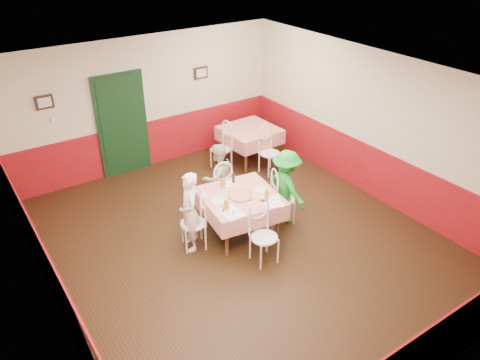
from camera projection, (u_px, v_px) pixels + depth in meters
floor at (241, 241)px, 7.94m from camera, size 7.00×7.00×0.00m
ceiling at (241, 80)px, 6.57m from camera, size 7.00×7.00×0.00m
back_wall at (147, 103)px, 9.77m from camera, size 6.00×0.10×2.80m
front_wall at (436, 302)px, 4.73m from camera, size 6.00×0.10×2.80m
left_wall at (41, 232)px, 5.78m from camera, size 0.10×7.00×2.80m
right_wall at (374, 126)px, 8.72m from camera, size 0.10×7.00×2.80m
wainscot_back at (151, 143)px, 10.21m from camera, size 6.00×0.03×1.00m
wainscot_left at (56, 286)px, 6.23m from camera, size 0.03×7.00×1.00m
wainscot_right at (367, 169)px, 9.15m from camera, size 0.03×7.00×1.00m
door at (123, 126)px, 9.62m from camera, size 0.96×0.06×2.10m
picture_left at (44, 102)px, 8.54m from camera, size 0.32×0.03×0.26m
picture_right at (201, 73)px, 10.16m from camera, size 0.32×0.03×0.26m
thermostat at (54, 119)px, 8.76m from camera, size 0.10×0.03×0.10m
main_table at (240, 214)px, 7.97m from camera, size 1.37×1.37×0.77m
second_table at (249, 144)px, 10.44m from camera, size 1.17×1.17×0.77m
chair_left at (193, 224)px, 7.60m from camera, size 0.52×0.52×0.90m
chair_right at (283, 199)px, 8.26m from camera, size 0.54×0.54×0.90m
chair_far at (219, 188)px, 8.59m from camera, size 0.47×0.47×0.90m
chair_near at (264, 238)px, 7.27m from camera, size 0.45×0.45×0.90m
chair_second_a at (221, 149)px, 10.03m from camera, size 0.44×0.44×0.90m
chair_second_b at (270, 153)px, 9.86m from camera, size 0.44×0.44×0.90m
pizza at (241, 195)px, 7.75m from camera, size 0.46×0.46×0.03m
plate_left at (219, 201)px, 7.61m from camera, size 0.28×0.28×0.01m
plate_right at (261, 189)px, 7.93m from camera, size 0.28×0.28×0.01m
plate_far at (228, 184)px, 8.09m from camera, size 0.28×0.28×0.01m
glass_a at (226, 205)px, 7.38m from camera, size 0.09×0.09×0.15m
glass_b at (267, 193)px, 7.70m from camera, size 0.08×0.08×0.13m
glass_c at (223, 183)px, 7.99m from camera, size 0.09×0.09×0.14m
beer_bottle at (233, 178)px, 8.09m from camera, size 0.06×0.06×0.20m
shaker_a at (228, 212)px, 7.25m from camera, size 0.04×0.04×0.09m
shaker_b at (233, 212)px, 7.26m from camera, size 0.04×0.04×0.09m
shaker_c at (223, 210)px, 7.31m from camera, size 0.04×0.04×0.09m
menu_left at (231, 213)px, 7.31m from camera, size 0.30×0.40×0.00m
menu_right at (273, 201)px, 7.61m from camera, size 0.42×0.48×0.00m
wallet at (264, 200)px, 7.63m from camera, size 0.12×0.10×0.02m
diner_left at (190, 212)px, 7.47m from camera, size 0.46×0.57×1.37m
diner_far at (218, 177)px, 8.53m from camera, size 0.66×0.52×1.31m
diner_right at (286, 187)px, 8.17m from camera, size 0.54×0.90×1.37m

